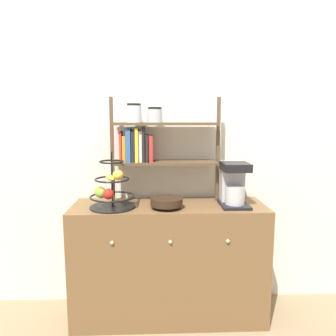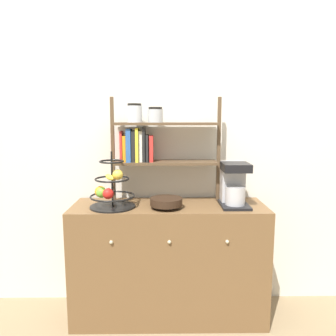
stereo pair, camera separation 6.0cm
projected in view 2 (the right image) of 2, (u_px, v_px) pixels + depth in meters
name	position (u px, v px, depth m)	size (l,w,h in m)	color
ground_plane	(169.00, 334.00, 2.18)	(12.00, 12.00, 0.00)	#847051
wall_back	(168.00, 135.00, 2.47)	(7.00, 0.05, 2.60)	silver
sideboard	(169.00, 261.00, 2.34)	(1.34, 0.46, 0.83)	brown
coffee_maker	(234.00, 184.00, 2.25)	(0.19, 0.26, 0.30)	black
fruit_stand	(110.00, 190.00, 2.19)	(0.31, 0.31, 0.38)	black
wooden_bowl	(166.00, 202.00, 2.19)	(0.22, 0.22, 0.07)	black
shelf_hutch	(150.00, 140.00, 2.33)	(0.78, 0.20, 0.75)	brown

